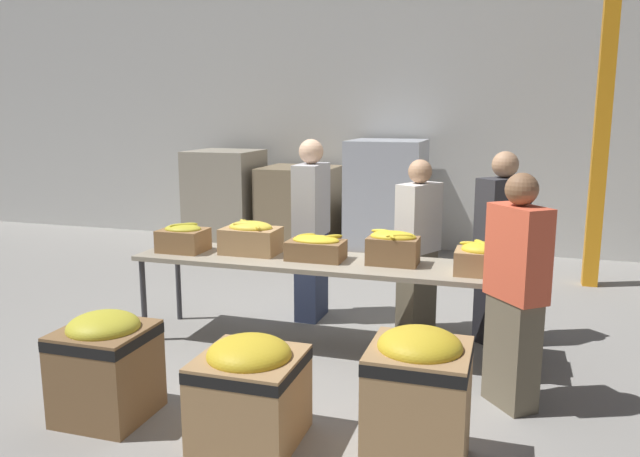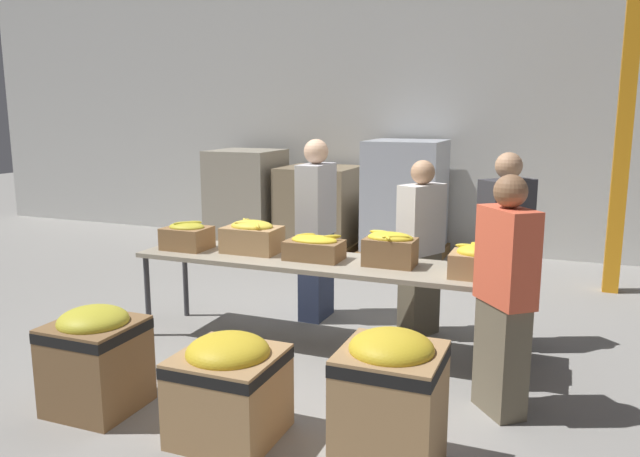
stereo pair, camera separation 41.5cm
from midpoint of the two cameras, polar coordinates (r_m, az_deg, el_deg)
ground_plane at (r=5.49m, az=2.13°, el=-10.82°), size 30.00×30.00×0.00m
wall_back at (r=9.19m, az=11.23°, el=10.46°), size 16.00×0.08×4.00m
sorting_table at (r=5.27m, az=2.18°, el=-3.42°), size 3.21×0.72×0.78m
banana_box_0 at (r=5.73m, az=-10.05°, el=-0.65°), size 0.40×0.33×0.26m
banana_box_1 at (r=5.52m, az=-4.10°, el=-0.72°), size 0.49×0.37×0.29m
banana_box_2 at (r=5.25m, az=1.75°, el=-1.74°), size 0.47×0.31×0.22m
banana_box_3 at (r=5.09m, az=8.75°, el=-1.80°), size 0.41×0.29×0.28m
banana_box_4 at (r=4.89m, az=16.71°, el=-2.90°), size 0.42×0.31×0.26m
volunteer_0 at (r=5.68m, az=11.25°, el=-1.93°), size 0.39×0.48×1.59m
volunteer_1 at (r=4.36m, az=19.17°, el=-6.04°), size 0.44×0.48×1.62m
volunteer_2 at (r=5.58m, az=18.53°, el=-2.07°), size 0.47×0.49×1.68m
volunteer_3 at (r=6.02m, az=1.62°, el=-0.24°), size 0.25×0.48×1.75m
donation_bin_0 at (r=4.50m, az=-17.33°, el=-11.05°), size 0.56×0.56×0.72m
donation_bin_1 at (r=3.99m, az=-5.31°, el=-14.02°), size 0.61×0.61×0.67m
donation_bin_2 at (r=3.64m, az=9.82°, el=-15.12°), size 0.56×0.56×0.83m
support_pillar at (r=7.65m, az=27.60°, el=9.42°), size 0.16×0.16×4.00m
pallet_stack_0 at (r=9.36m, az=-5.46°, el=2.68°), size 1.05×1.05×1.44m
pallet_stack_1 at (r=8.68m, az=9.17°, el=2.55°), size 1.10×1.10×1.62m
pallet_stack_2 at (r=9.01m, az=1.28°, el=1.71°), size 1.13×1.13×1.22m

